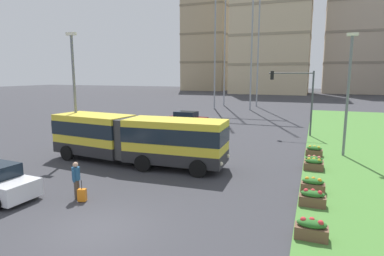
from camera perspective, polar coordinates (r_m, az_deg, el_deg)
name	(u,v)px	position (r m, az deg, el deg)	size (l,w,h in m)	color
ground_plane	(97,230)	(12.93, -16.40, -16.91)	(260.00, 260.00, 0.00)	#38383D
articulated_bus	(135,138)	(20.76, -10.00, -1.80)	(12.00, 3.28, 3.00)	yellow
car_maroon_sedan	(187,119)	(35.92, -0.91, 1.63)	(4.50, 2.24, 1.58)	maroon
pedestrian_crossing	(76,178)	(15.77, -19.82, -8.29)	(0.36, 0.56, 1.74)	#4C4238
rolling_suitcase	(82,195)	(15.57, -18.89, -11.15)	(0.42, 0.34, 0.97)	orange
flower_planter_0	(311,229)	(12.28, 20.38, -16.40)	(1.10, 0.56, 0.74)	brown
flower_planter_1	(312,198)	(15.04, 20.55, -11.53)	(1.10, 0.56, 0.74)	brown
flower_planter_2	(313,185)	(16.67, 20.63, -9.45)	(1.10, 0.56, 0.74)	brown
flower_planter_3	(314,164)	(20.37, 20.74, -6.05)	(1.10, 0.56, 0.74)	brown
flower_planter_4	(314,162)	(21.00, 20.76, -5.59)	(1.10, 0.56, 0.74)	brown
flower_planter_5	(314,151)	(23.84, 20.82, -3.83)	(1.10, 0.56, 0.74)	brown
traffic_light_far_right	(297,91)	(31.18, 18.17, 6.18)	(4.01, 0.28, 5.97)	#474C51
streetlight_left	(74,89)	(24.01, -20.12, 6.56)	(0.70, 0.28, 8.47)	slate
streetlight_median	(348,90)	(24.28, 25.92, 6.08)	(0.70, 0.28, 8.37)	slate
apartment_tower_west	(209,37)	(121.22, 3.07, 15.76)	(15.30, 19.00, 37.83)	tan
apartment_tower_westcentre	(272,24)	(101.90, 13.97, 17.50)	(22.10, 16.46, 40.62)	beige
apartment_tower_centre	(357,20)	(111.34, 27.25, 16.66)	(17.36, 14.99, 42.96)	#C6B299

